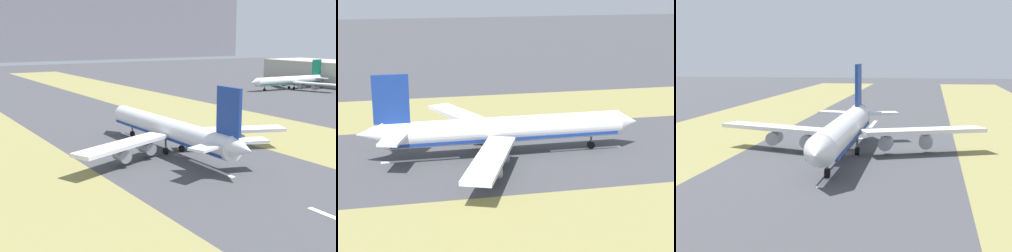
% 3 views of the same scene
% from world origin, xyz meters
% --- Properties ---
extents(ground_plane, '(800.00, 800.00, 0.00)m').
position_xyz_m(ground_plane, '(0.00, 0.00, 0.00)').
color(ground_plane, '#424247').
extents(centreline_dash_near, '(1.20, 18.00, 0.01)m').
position_xyz_m(centreline_dash_near, '(0.00, -54.92, 0.01)').
color(centreline_dash_near, silver).
rests_on(centreline_dash_near, ground).
extents(centreline_dash_mid, '(1.20, 18.00, 0.01)m').
position_xyz_m(centreline_dash_mid, '(0.00, -14.92, 0.01)').
color(centreline_dash_mid, silver).
rests_on(centreline_dash_mid, ground).
extents(centreline_dash_far, '(1.20, 18.00, 0.01)m').
position_xyz_m(centreline_dash_far, '(0.00, 25.08, 0.01)').
color(centreline_dash_far, silver).
rests_on(centreline_dash_far, ground).
extents(airplane_main_jet, '(64.13, 67.04, 20.20)m').
position_xyz_m(airplane_main_jet, '(0.27, 3.18, 6.02)').
color(airplane_main_jet, white).
rests_on(airplane_main_jet, ground).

